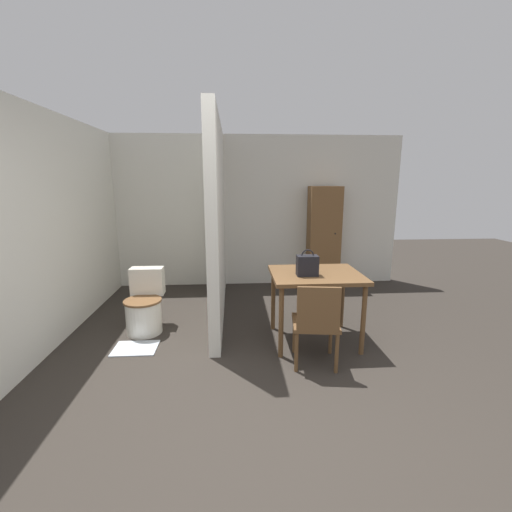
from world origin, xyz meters
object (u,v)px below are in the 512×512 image
(handbag, at_px, (307,265))
(wooden_cabinet, at_px, (324,237))
(dining_table, at_px, (316,282))
(toilet, at_px, (145,307))
(wooden_chair, at_px, (316,321))

(handbag, bearing_deg, wooden_cabinet, 70.92)
(dining_table, height_order, wooden_cabinet, wooden_cabinet)
(toilet, height_order, handbag, handbag)
(wooden_chair, distance_m, handbag, 0.62)
(toilet, relative_size, wooden_cabinet, 0.43)
(dining_table, height_order, handbag, handbag)
(wooden_cabinet, bearing_deg, dining_table, -106.88)
(wooden_chair, distance_m, toilet, 2.07)
(wooden_chair, xyz_separation_m, toilet, (-1.84, 0.94, -0.16))
(dining_table, bearing_deg, wooden_chair, -102.17)
(wooden_cabinet, bearing_deg, toilet, -147.25)
(wooden_chair, relative_size, handbag, 3.00)
(dining_table, bearing_deg, wooden_cabinet, 73.12)
(handbag, bearing_deg, dining_table, 37.58)
(wooden_chair, bearing_deg, toilet, 160.15)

